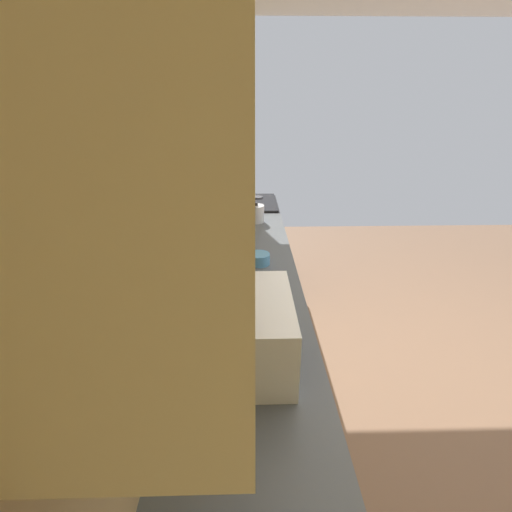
{
  "coord_description": "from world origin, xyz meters",
  "views": [
    {
      "loc": [
        -1.95,
        1.39,
        1.9
      ],
      "look_at": [
        -0.27,
        1.35,
        1.16
      ],
      "focal_mm": 26.51,
      "sensor_mm": 36.0,
      "label": 1
    }
  ],
  "objects_px": {
    "oven_range": "(247,244)",
    "microwave": "(242,330)",
    "bowl": "(259,258)",
    "kettle": "(256,214)"
  },
  "relations": [
    {
      "from": "microwave",
      "to": "bowl",
      "type": "height_order",
      "value": "microwave"
    },
    {
      "from": "oven_range",
      "to": "microwave",
      "type": "height_order",
      "value": "microwave"
    },
    {
      "from": "oven_range",
      "to": "bowl",
      "type": "relative_size",
      "value": 7.66
    },
    {
      "from": "microwave",
      "to": "kettle",
      "type": "bearing_deg",
      "value": -3.12
    },
    {
      "from": "bowl",
      "to": "kettle",
      "type": "distance_m",
      "value": 0.85
    },
    {
      "from": "bowl",
      "to": "oven_range",
      "type": "bearing_deg",
      "value": 2.97
    },
    {
      "from": "oven_range",
      "to": "microwave",
      "type": "relative_size",
      "value": 2.11
    },
    {
      "from": "oven_range",
      "to": "kettle",
      "type": "bearing_deg",
      "value": -172.68
    },
    {
      "from": "oven_range",
      "to": "bowl",
      "type": "bearing_deg",
      "value": -177.03
    },
    {
      "from": "bowl",
      "to": "kettle",
      "type": "xyz_separation_m",
      "value": [
        0.85,
        0.0,
        0.03
      ]
    }
  ]
}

